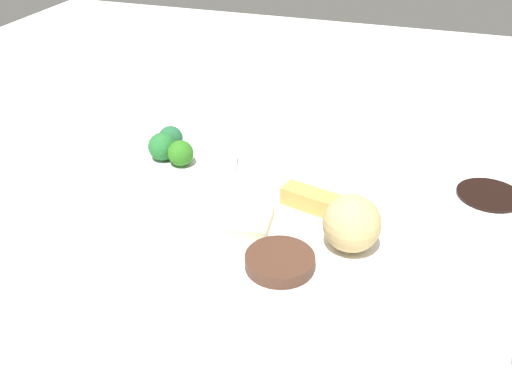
{
  "coord_description": "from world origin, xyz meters",
  "views": [
    {
      "loc": [
        -0.14,
        0.62,
        0.48
      ],
      "look_at": [
        0.08,
        -0.03,
        0.06
      ],
      "focal_mm": 40.12,
      "sensor_mm": 36.0,
      "label": 1
    }
  ],
  "objects": [
    {
      "name": "broccoli_plate",
      "position": [
        0.26,
        -0.14,
        0.03
      ],
      "size": [
        0.21,
        0.21,
        0.01
      ],
      "primitive_type": "cylinder",
      "color": "white",
      "rests_on": "tabletop"
    },
    {
      "name": "main_plate",
      "position": [
        0.01,
        0.02,
        0.03
      ],
      "size": [
        0.27,
        0.27,
        0.02
      ],
      "primitive_type": "cylinder",
      "color": "white",
      "rests_on": "tabletop"
    },
    {
      "name": "broccoli_floret_1",
      "position": [
        0.28,
        -0.16,
        0.05
      ],
      "size": [
        0.04,
        0.04,
        0.04
      ],
      "primitive_type": "sphere",
      "color": "#225F35",
      "rests_on": "broccoli_plate"
    },
    {
      "name": "spring_roll",
      "position": [
        0.0,
        -0.05,
        0.05
      ],
      "size": [
        0.1,
        0.06,
        0.03
      ],
      "primitive_type": "cube",
      "rotation": [
        0.0,
        0.0,
        2.88
      ],
      "color": "tan",
      "rests_on": "main_plate"
    },
    {
      "name": "rice_scoop",
      "position": [
        -0.06,
        0.02,
        0.07
      ],
      "size": [
        0.07,
        0.07,
        0.07
      ],
      "primitive_type": "sphere",
      "color": "tan",
      "rests_on": "main_plate"
    },
    {
      "name": "broccoli_floret_0",
      "position": [
        0.27,
        -0.12,
        0.06
      ],
      "size": [
        0.05,
        0.05,
        0.05
      ],
      "primitive_type": "sphere",
      "color": "#236B2E",
      "rests_on": "broccoli_plate"
    },
    {
      "name": "tabletop",
      "position": [
        0.0,
        0.0,
        0.01
      ],
      "size": [
        2.2,
        2.2,
        0.02
      ],
      "primitive_type": "cube",
      "color": "white",
      "rests_on": "ground"
    },
    {
      "name": "stir_fry_heap",
      "position": [
        0.01,
        0.09,
        0.04
      ],
      "size": [
        0.09,
        0.09,
        0.02
      ],
      "primitive_type": "cylinder",
      "color": "#4A2D20",
      "rests_on": "main_plate"
    },
    {
      "name": "soy_sauce_bowl_liquid",
      "position": [
        -0.23,
        -0.14,
        0.05
      ],
      "size": [
        0.09,
        0.09,
        0.0
      ],
      "primitive_type": "cylinder",
      "color": "black",
      "rests_on": "soy_sauce_bowl"
    },
    {
      "name": "crab_rangoon_wonton",
      "position": [
        0.08,
        0.01,
        0.04
      ],
      "size": [
        0.07,
        0.08,
        0.01
      ],
      "primitive_type": "cube",
      "rotation": [
        0.0,
        0.0,
        0.14
      ],
      "color": "beige",
      "rests_on": "main_plate"
    },
    {
      "name": "broccoli_floret_2",
      "position": [
        0.24,
        -0.12,
        0.06
      ],
      "size": [
        0.04,
        0.04,
        0.04
      ],
      "primitive_type": "sphere",
      "color": "#2C711D",
      "rests_on": "broccoli_plate"
    },
    {
      "name": "soy_sauce_bowl",
      "position": [
        -0.23,
        -0.14,
        0.04
      ],
      "size": [
        0.11,
        0.11,
        0.03
      ],
      "primitive_type": "cylinder",
      "color": "white",
      "rests_on": "tabletop"
    }
  ]
}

